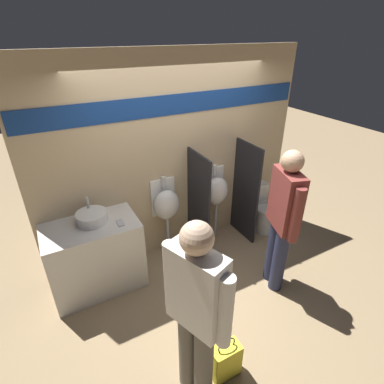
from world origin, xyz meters
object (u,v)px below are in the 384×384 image
(sink_basin, at_px, (92,217))
(person_with_lanyard, at_px, (196,311))
(person_in_vest, at_px, (283,217))
(shopping_bag, at_px, (225,360))
(urinal_far, at_px, (216,191))
(toilet, at_px, (264,212))
(urinal_near_counter, at_px, (166,205))
(cell_phone, at_px, (120,223))

(sink_basin, distance_m, person_with_lanyard, 1.77)
(person_in_vest, height_order, shopping_bag, person_in_vest)
(sink_basin, distance_m, urinal_far, 1.79)
(toilet, bearing_deg, shopping_bag, -138.09)
(shopping_bag, bearing_deg, sink_basin, 111.88)
(person_in_vest, bearing_deg, sink_basin, 79.48)
(person_with_lanyard, bearing_deg, person_in_vest, -87.02)
(person_in_vest, bearing_deg, urinal_near_counter, 56.22)
(urinal_near_counter, relative_size, person_in_vest, 0.65)
(urinal_far, bearing_deg, person_with_lanyard, -126.64)
(urinal_near_counter, bearing_deg, cell_phone, -156.40)
(cell_phone, relative_size, person_in_vest, 0.08)
(sink_basin, height_order, cell_phone, sink_basin)
(cell_phone, xyz_separation_m, shopping_bag, (0.43, -1.57, -0.72))
(urinal_near_counter, relative_size, toilet, 1.39)
(sink_basin, bearing_deg, person_in_vest, -29.56)
(urinal_near_counter, xyz_separation_m, toilet, (1.59, -0.20, -0.50))
(urinal_near_counter, distance_m, person_in_vest, 1.52)
(shopping_bag, bearing_deg, person_in_vest, 29.66)
(cell_phone, bearing_deg, toilet, 2.87)
(urinal_near_counter, height_order, shopping_bag, urinal_near_counter)
(sink_basin, distance_m, urinal_near_counter, 1.01)
(toilet, bearing_deg, person_in_vest, -124.28)
(toilet, relative_size, shopping_bag, 1.69)
(sink_basin, bearing_deg, urinal_far, 4.07)
(person_in_vest, height_order, person_with_lanyard, same)
(cell_phone, height_order, urinal_near_counter, urinal_near_counter)
(toilet, bearing_deg, sink_basin, 178.47)
(person_in_vest, distance_m, shopping_bag, 1.58)
(sink_basin, height_order, person_with_lanyard, person_with_lanyard)
(person_with_lanyard, distance_m, shopping_bag, 0.85)
(urinal_near_counter, relative_size, urinal_far, 1.00)
(person_in_vest, relative_size, shopping_bag, 3.61)
(cell_phone, distance_m, urinal_near_counter, 0.79)
(urinal_near_counter, distance_m, shopping_bag, 1.99)
(cell_phone, bearing_deg, shopping_bag, -74.54)
(sink_basin, relative_size, urinal_near_counter, 0.30)
(sink_basin, height_order, toilet, sink_basin)
(cell_phone, bearing_deg, person_in_vest, -28.72)
(cell_phone, height_order, urinal_far, urinal_far)
(urinal_near_counter, distance_m, urinal_far, 0.80)
(cell_phone, height_order, toilet, cell_phone)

